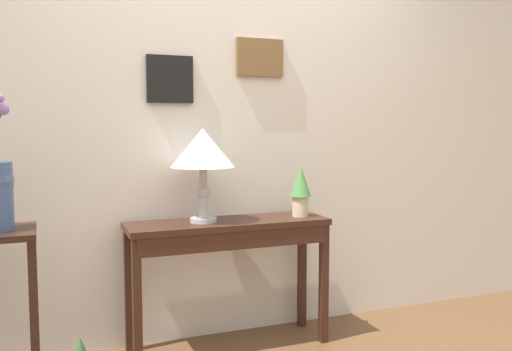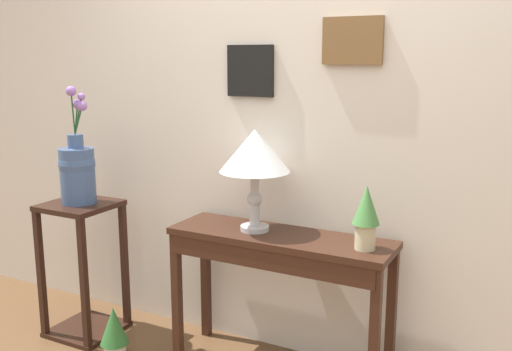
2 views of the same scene
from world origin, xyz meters
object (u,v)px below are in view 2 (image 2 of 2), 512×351
(table_lamp, at_px, (255,154))
(potted_plant_floor, at_px, (114,331))
(potted_plant_on_console, at_px, (366,214))
(console_table, at_px, (278,258))
(flower_vase_tall, at_px, (77,168))
(pedestal_stand_left, at_px, (84,269))

(table_lamp, relative_size, potted_plant_floor, 1.75)
(table_lamp, height_order, potted_plant_on_console, table_lamp)
(console_table, distance_m, flower_vase_tall, 1.27)
(table_lamp, bearing_deg, pedestal_stand_left, -171.53)
(potted_plant_on_console, xyz_separation_m, potted_plant_floor, (-1.29, -0.30, -0.75))
(table_lamp, distance_m, potted_plant_on_console, 0.64)
(potted_plant_on_console, bearing_deg, table_lamp, 177.69)
(potted_plant_on_console, xyz_separation_m, flower_vase_tall, (-1.66, -0.13, 0.09))
(flower_vase_tall, bearing_deg, table_lamp, 8.48)
(console_table, distance_m, table_lamp, 0.54)
(potted_plant_on_console, relative_size, potted_plant_floor, 1.02)
(pedestal_stand_left, bearing_deg, potted_plant_floor, -24.43)
(pedestal_stand_left, bearing_deg, console_table, 6.44)
(potted_plant_on_console, bearing_deg, console_table, 179.75)
(console_table, distance_m, pedestal_stand_left, 1.24)
(table_lamp, distance_m, flower_vase_tall, 1.08)
(table_lamp, xyz_separation_m, flower_vase_tall, (-1.06, -0.16, -0.14))
(potted_plant_floor, bearing_deg, table_lamp, 24.92)
(console_table, height_order, flower_vase_tall, flower_vase_tall)
(console_table, bearing_deg, potted_plant_floor, -160.28)
(potted_plant_floor, bearing_deg, pedestal_stand_left, 155.57)
(console_table, height_order, table_lamp, table_lamp)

